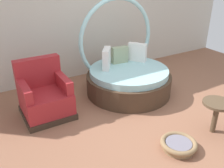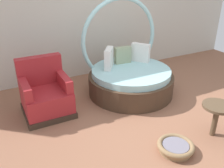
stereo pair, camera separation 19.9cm
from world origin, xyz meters
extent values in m
cube|color=#936047|center=(0.00, 0.00, -0.01)|extent=(8.00, 8.00, 0.02)
cube|color=beige|center=(0.00, 2.34, 1.56)|extent=(8.00, 0.12, 3.11)
cylinder|color=#473323|center=(0.20, 0.99, 0.20)|extent=(1.67, 1.67, 0.39)
cylinder|color=#9ED1D6|center=(0.20, 0.99, 0.45)|extent=(1.54, 1.54, 0.12)
torus|color=#9ED1D6|center=(0.20, 1.45, 0.99)|extent=(1.67, 0.08, 1.67)
cube|color=white|center=(0.60, 1.27, 0.70)|extent=(0.32, 0.38, 0.38)
cube|color=#93A37F|center=(0.23, 1.37, 0.68)|extent=(0.34, 0.14, 0.34)
cube|color=white|center=(-0.15, 1.24, 0.71)|extent=(0.33, 0.39, 0.39)
cube|color=#38281E|center=(-1.47, 0.98, 0.05)|extent=(0.80, 0.80, 0.10)
cube|color=#A32328|center=(-1.47, 0.98, 0.27)|extent=(0.76, 0.76, 0.34)
cube|color=#A32328|center=(-1.47, 1.29, 0.69)|extent=(0.76, 0.16, 0.50)
cube|color=#A32328|center=(-1.79, 0.98, 0.55)|extent=(0.12, 0.68, 0.22)
cube|color=#A32328|center=(-1.15, 0.98, 0.55)|extent=(0.12, 0.68, 0.22)
cylinder|color=#8E704C|center=(-0.16, -0.81, 0.03)|extent=(0.44, 0.44, 0.06)
torus|color=#8E704C|center=(-0.16, -0.81, 0.10)|extent=(0.51, 0.51, 0.07)
cylinder|color=gray|center=(-0.16, -0.81, 0.08)|extent=(0.36, 0.36, 0.05)
cylinder|color=brown|center=(0.59, -0.78, 0.24)|extent=(0.08, 0.08, 0.48)
cylinder|color=brown|center=(0.59, -0.78, 0.50)|extent=(0.44, 0.44, 0.04)
camera|label=1|loc=(-2.35, -2.71, 2.32)|focal=39.77mm
camera|label=2|loc=(-2.18, -2.80, 2.32)|focal=39.77mm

